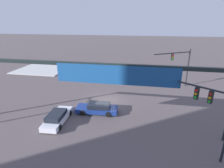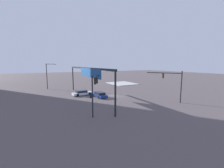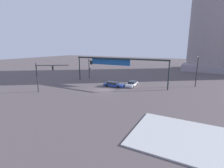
{
  "view_description": "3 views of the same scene",
  "coord_description": "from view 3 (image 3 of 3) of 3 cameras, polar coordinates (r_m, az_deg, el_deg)",
  "views": [
    {
      "loc": [
        -5.0,
        22.2,
        10.45
      ],
      "look_at": [
        -0.86,
        0.14,
        2.54
      ],
      "focal_mm": 29.0,
      "sensor_mm": 36.0,
      "label": 1
    },
    {
      "loc": [
        -30.09,
        16.48,
        7.47
      ],
      "look_at": [
        2.68,
        -1.07,
        2.43
      ],
      "focal_mm": 23.45,
      "sensor_mm": 36.0,
      "label": 2
    },
    {
      "loc": [
        18.62,
        -31.47,
        9.64
      ],
      "look_at": [
        2.75,
        -1.9,
        2.02
      ],
      "focal_mm": 26.64,
      "sensor_mm": 36.0,
      "label": 3
    }
  ],
  "objects": [
    {
      "name": "overhead_sign_gantry",
      "position": [
        42.85,
        1.32,
        7.63
      ],
      "size": [
        25.44,
        0.43,
        6.8
      ],
      "color": "black",
      "rests_on": "ground"
    },
    {
      "name": "sedan_car_waiting_far",
      "position": [
        40.53,
        0.52,
        -0.14
      ],
      "size": [
        4.99,
        2.15,
        1.21
      ],
      "rotation": [
        0.0,
        0.0,
        0.07
      ],
      "color": "navy",
      "rests_on": "ground"
    },
    {
      "name": "sidewalk_corner",
      "position": [
        20.3,
        23.12,
        -16.44
      ],
      "size": [
        10.57,
        9.02,
        0.15
      ],
      "primitive_type": "cube",
      "color": "#B5B5B5",
      "rests_on": "ground"
    },
    {
      "name": "traffic_signal_near_corner",
      "position": [
        49.98,
        -7.51,
        6.33
      ],
      "size": [
        3.59,
        2.97,
        5.95
      ],
      "rotation": [
        0.0,
        0.0,
        -0.63
      ],
      "color": "black",
      "rests_on": "ground"
    },
    {
      "name": "ground_plane",
      "position": [
        37.82,
        -2.32,
        -1.99
      ],
      "size": [
        225.76,
        225.76,
        0.0
      ],
      "primitive_type": "plane",
      "color": "#544A4B"
    },
    {
      "name": "sedan_car_approaching",
      "position": [
        41.62,
        6.89,
        0.11
      ],
      "size": [
        2.04,
        4.96,
        1.21
      ],
      "rotation": [
        0.0,
        0.0,
        -1.51
      ],
      "color": "silver",
      "rests_on": "ground"
    },
    {
      "name": "streetlamp_curved_arm",
      "position": [
        44.46,
        27.17,
        4.78
      ],
      "size": [
        0.31,
        3.0,
        7.66
      ],
      "rotation": [
        0.0,
        0.0,
        -1.59
      ],
      "color": "black",
      "rests_on": "ground"
    },
    {
      "name": "traffic_signal_opposite_side",
      "position": [
        38.13,
        -22.19,
        3.73
      ],
      "size": [
        5.87,
        3.8,
        6.21
      ],
      "rotation": [
        0.0,
        0.0,
        0.57
      ],
      "color": "black",
      "rests_on": "ground"
    }
  ]
}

